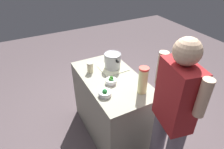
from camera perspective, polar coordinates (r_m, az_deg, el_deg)
name	(u,v)px	position (r m, az deg, el deg)	size (l,w,h in m)	color
ground_plane	(112,129)	(2.87, 0.00, -15.47)	(8.00, 8.00, 0.00)	#56484C
counter_slab	(112,106)	(2.56, 0.00, -9.07)	(1.14, 0.63, 0.87)	gray
dish_cloth	(113,67)	(2.48, 0.15, 2.05)	(0.31, 0.32, 0.01)	beige
cooking_pot	(113,60)	(2.43, 0.16, 4.12)	(0.28, 0.21, 0.19)	#B7B7BC
lemonade_pitcher	(143,80)	(2.02, 8.97, -1.66)	(0.10, 0.10, 0.30)	beige
mason_jar	(90,67)	(2.38, -6.36, 2.09)	(0.08, 0.08, 0.13)	beige
broccoli_bowl_front	(105,93)	(2.02, -2.05, -5.41)	(0.14, 0.14, 0.08)	silver
broccoli_bowl_center	(111,81)	(2.19, -0.26, -1.85)	(0.12, 0.12, 0.09)	silver
person_cook	(171,120)	(1.78, 16.83, -12.39)	(0.50, 0.27, 1.67)	slate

